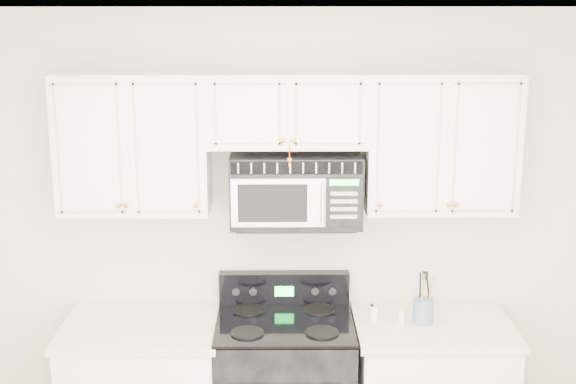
{
  "coord_description": "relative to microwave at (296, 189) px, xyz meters",
  "views": [
    {
      "loc": [
        -0.04,
        -2.63,
        2.68
      ],
      "look_at": [
        0.0,
        1.3,
        1.69
      ],
      "focal_mm": 50.0,
      "sensor_mm": 36.0,
      "label": 1
    }
  ],
  "objects": [
    {
      "name": "upper_cabinets",
      "position": [
        -0.05,
        0.02,
        0.29
      ],
      "size": [
        2.44,
        0.37,
        0.75
      ],
      "color": "white",
      "rests_on": "ground"
    },
    {
      "name": "microwave",
      "position": [
        0.0,
        0.0,
        0.0
      ],
      "size": [
        0.7,
        0.4,
        0.39
      ],
      "color": "black",
      "rests_on": "ground"
    },
    {
      "name": "utensil_crock",
      "position": [
        0.69,
        -0.13,
        -0.65
      ],
      "size": [
        0.11,
        0.11,
        0.3
      ],
      "color": "slate",
      "rests_on": "base_cabinet_right"
    },
    {
      "name": "shaker_salt",
      "position": [
        0.43,
        -0.11,
        -0.67
      ],
      "size": [
        0.05,
        0.05,
        0.11
      ],
      "color": "silver",
      "rests_on": "base_cabinet_right"
    },
    {
      "name": "shaker_pepper",
      "position": [
        0.57,
        -0.16,
        -0.68
      ],
      "size": [
        0.04,
        0.04,
        0.1
      ],
      "color": "silver",
      "rests_on": "base_cabinet_right"
    }
  ]
}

